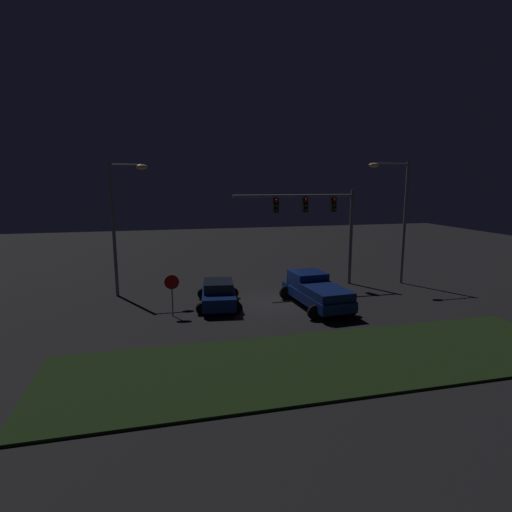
{
  "coord_description": "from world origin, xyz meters",
  "views": [
    {
      "loc": [
        -6.15,
        -22.1,
        6.88
      ],
      "look_at": [
        -0.61,
        0.7,
        2.66
      ],
      "focal_mm": 28.33,
      "sensor_mm": 36.0,
      "label": 1
    }
  ],
  "objects": [
    {
      "name": "stop_sign",
      "position": [
        -5.6,
        -1.32,
        1.56
      ],
      "size": [
        0.76,
        0.08,
        2.23
      ],
      "color": "slate",
      "rests_on": "ground_plane"
    },
    {
      "name": "street_lamp_left",
      "position": [
        -8.36,
        3.51,
        5.08
      ],
      "size": [
        2.26,
        0.44,
        8.12
      ],
      "color": "slate",
      "rests_on": "ground_plane"
    },
    {
      "name": "grass_median",
      "position": [
        0.0,
        -8.37,
        0.05
      ],
      "size": [
        21.34,
        5.74,
        0.1
      ],
      "primitive_type": "cube",
      "color": "black",
      "rests_on": "ground_plane"
    },
    {
      "name": "traffic_signal_gantry",
      "position": [
        4.2,
        3.01,
        4.9
      ],
      "size": [
        8.32,
        0.56,
        6.5
      ],
      "color": "slate",
      "rests_on": "ground_plane"
    },
    {
      "name": "ground_plane",
      "position": [
        0.0,
        0.0,
        0.0
      ],
      "size": [
        80.0,
        80.0,
        0.0
      ],
      "primitive_type": "plane",
      "color": "black"
    },
    {
      "name": "pickup_truck",
      "position": [
        2.31,
        -1.44,
        1.0
      ],
      "size": [
        3.15,
        5.54,
        1.8
      ],
      "rotation": [
        0.0,
        0.0,
        1.65
      ],
      "color": "navy",
      "rests_on": "ground_plane"
    },
    {
      "name": "street_lamp_right",
      "position": [
        9.63,
        2.27,
        5.26
      ],
      "size": [
        3.01,
        0.44,
        8.31
      ],
      "color": "slate",
      "rests_on": "ground_plane"
    },
    {
      "name": "car_sedan",
      "position": [
        -2.99,
        -0.1,
        0.74
      ],
      "size": [
        2.84,
        4.59,
        1.51
      ],
      "rotation": [
        0.0,
        0.0,
        1.45
      ],
      "color": "navy",
      "rests_on": "ground_plane"
    }
  ]
}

